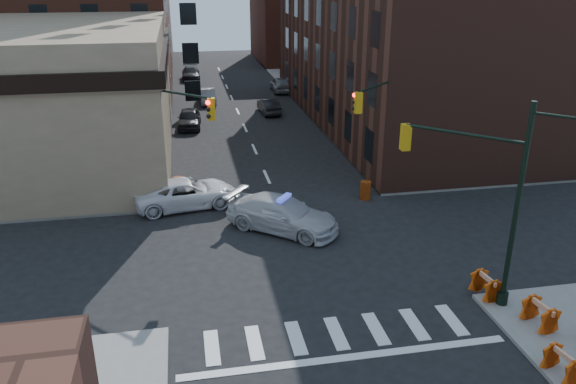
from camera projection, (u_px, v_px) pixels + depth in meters
name	position (u px, v px, depth m)	size (l,w,h in m)	color
ground	(299.00, 248.00, 26.57)	(140.00, 140.00, 0.00)	black
sidewalk_ne	(446.00, 91.00, 60.40)	(34.00, 54.50, 0.15)	gray
commercial_row_ne	(397.00, 37.00, 46.76)	(14.00, 34.00, 14.00)	#48261C
filler_nw	(95.00, 3.00, 77.46)	(20.00, 18.00, 16.00)	brown
filler_ne	(313.00, 17.00, 79.72)	(16.00, 16.00, 12.00)	#5B2A1C
signal_pole_se	(488.00, 191.00, 20.86)	(5.40, 5.27, 8.00)	black
signal_pole_nw	(167.00, 136.00, 28.83)	(3.58, 3.67, 8.00)	black
signal_pole_ne	(383.00, 125.00, 30.86)	(3.67, 3.58, 8.00)	black
tree_ne_near	(322.00, 75.00, 50.31)	(3.00, 3.00, 4.85)	black
tree_ne_far	(303.00, 61.00, 57.61)	(3.00, 3.00, 4.85)	black
police_car	(282.00, 214.00, 28.16)	(2.38, 5.86, 1.70)	#BAB9BE
pickup	(186.00, 193.00, 30.99)	(2.61, 5.67, 1.57)	white
parked_car_wnear	(189.00, 118.00, 46.59)	(1.82, 4.53, 1.54)	black
parked_car_wfar	(207.00, 96.00, 55.01)	(1.47, 4.20, 1.38)	gray
parked_car_wdeep	(191.00, 73.00, 66.91)	(2.08, 5.12, 1.48)	black
parked_car_enear	(269.00, 106.00, 51.14)	(1.46, 4.17, 1.38)	black
parked_car_efar	(281.00, 84.00, 60.18)	(1.90, 4.72, 1.61)	gray
pedestrian_a	(118.00, 172.00, 33.30)	(0.69, 0.46, 1.90)	black
pedestrian_b	(42.00, 199.00, 29.50)	(0.87, 0.68, 1.80)	black
pedestrian_c	(40.00, 189.00, 30.87)	(1.07, 0.44, 1.82)	#202630
barrel_road	(365.00, 190.00, 32.07)	(0.60, 0.60, 1.08)	#D6490A
barrel_bank	(179.00, 187.00, 32.57)	(0.62, 0.62, 1.11)	#C13009
barricade_se_a	(486.00, 286.00, 22.24)	(1.24, 0.62, 0.93)	#D5590A
barricade_se_b	(540.00, 315.00, 20.34)	(1.30, 0.65, 0.98)	red
barricade_se_d	(562.00, 364.00, 17.84)	(1.20, 0.60, 0.90)	#E34D0A
barricade_nw_a	(127.00, 188.00, 31.99)	(1.37, 0.68, 1.03)	#D03E09
barricade_nw_b	(99.00, 189.00, 31.92)	(1.33, 0.66, 1.00)	red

